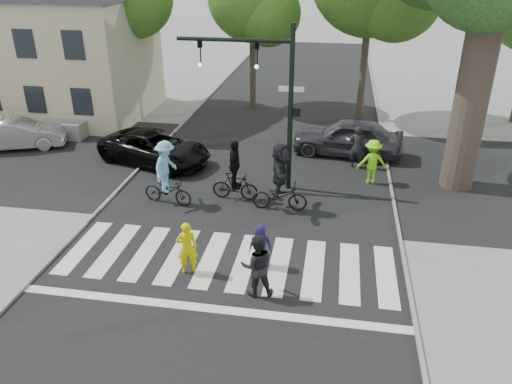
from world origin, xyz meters
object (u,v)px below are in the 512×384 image
at_px(traffic_signal, 267,85).
at_px(car_suv, 155,148).
at_px(cyclist_left, 167,177).
at_px(car_grey, 348,137).
at_px(pedestrian_woman, 187,248).
at_px(pedestrian_adult, 257,265).
at_px(car_silver, 17,134).
at_px(cyclist_right, 280,181).
at_px(pedestrian_child, 260,246).
at_px(cyclist_mid, 235,176).

bearing_deg(traffic_signal, car_suv, 162.43).
distance_m(cyclist_left, car_grey, 8.53).
distance_m(pedestrian_woman, pedestrian_adult, 2.16).
distance_m(cyclist_left, car_silver, 9.47).
relative_size(cyclist_right, car_suv, 0.50).
bearing_deg(pedestrian_child, cyclist_left, -46.85).
distance_m(pedestrian_woman, cyclist_left, 4.42).
height_order(cyclist_mid, cyclist_right, cyclist_right).
bearing_deg(car_grey, cyclist_mid, -30.27).
distance_m(pedestrian_woman, car_grey, 10.72).
distance_m(cyclist_mid, car_suv, 4.91).
relative_size(cyclist_right, car_silver, 0.59).
height_order(traffic_signal, cyclist_left, traffic_signal).
relative_size(pedestrian_woman, cyclist_mid, 0.71).
height_order(traffic_signal, car_suv, traffic_signal).
bearing_deg(car_silver, cyclist_mid, -129.70).
bearing_deg(pedestrian_child, pedestrian_adult, 89.50).
bearing_deg(car_grey, cyclist_left, -39.52).
xyz_separation_m(pedestrian_adult, cyclist_left, (-3.97, 4.64, 0.13)).
height_order(pedestrian_adult, car_suv, pedestrian_adult).
bearing_deg(traffic_signal, car_silver, 169.25).
bearing_deg(pedestrian_adult, car_grey, -117.68).
bearing_deg(pedestrian_child, pedestrian_woman, 11.78).
height_order(traffic_signal, pedestrian_woman, traffic_signal).
bearing_deg(pedestrian_adult, cyclist_right, -105.27).
relative_size(pedestrian_child, cyclist_right, 0.56).
bearing_deg(car_silver, car_suv, -117.40).
bearing_deg(cyclist_right, cyclist_mid, 162.69).
bearing_deg(car_grey, cyclist_right, -14.66).
xyz_separation_m(traffic_signal, cyclist_left, (-3.22, -1.95, -2.89)).
distance_m(car_suv, car_silver, 6.79).
bearing_deg(cyclist_right, pedestrian_child, -91.52).
xyz_separation_m(pedestrian_child, cyclist_right, (0.09, 3.57, 0.41)).
height_order(traffic_signal, pedestrian_adult, traffic_signal).
xyz_separation_m(cyclist_left, cyclist_right, (3.95, 0.20, 0.07)).
bearing_deg(car_silver, car_grey, -105.49).
bearing_deg(cyclist_right, cyclist_left, -177.17).
xyz_separation_m(pedestrian_woman, car_grey, (4.31, 9.81, 0.02)).
height_order(traffic_signal, car_grey, traffic_signal).
height_order(pedestrian_adult, car_silver, pedestrian_adult).
bearing_deg(car_suv, car_silver, 104.00).
distance_m(cyclist_left, car_suv, 3.95).
relative_size(cyclist_left, cyclist_right, 0.96).
height_order(traffic_signal, cyclist_mid, traffic_signal).
bearing_deg(pedestrian_woman, cyclist_left, -85.54).
height_order(pedestrian_adult, cyclist_mid, cyclist_mid).
distance_m(pedestrian_woman, pedestrian_child, 2.04).
distance_m(cyclist_mid, car_grey, 6.46).
distance_m(pedestrian_child, cyclist_mid, 4.39).
bearing_deg(pedestrian_adult, pedestrian_woman, -33.20).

